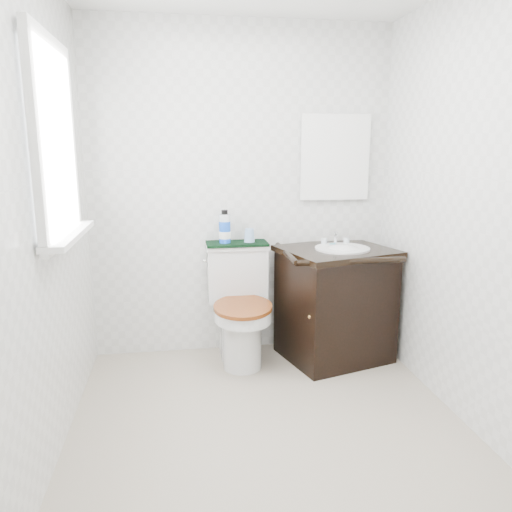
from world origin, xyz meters
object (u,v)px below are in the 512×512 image
object	(u,v)px
vanity	(335,301)
trash_bin	(239,334)
cup	(249,235)
mouthwash_bottle	(225,228)
toilet	(240,312)

from	to	relation	value
vanity	trash_bin	size ratio (longest dim) A/B	3.29
trash_bin	cup	bearing A→B (deg)	2.65
vanity	trash_bin	distance (m)	0.76
trash_bin	mouthwash_bottle	distance (m)	0.82
toilet	vanity	xyz separation A→B (m)	(0.69, -0.06, 0.07)
mouthwash_bottle	trash_bin	bearing A→B (deg)	-1.03
mouthwash_bottle	cup	bearing A→B (deg)	0.60
toilet	trash_bin	bearing A→B (deg)	84.04
trash_bin	cup	distance (m)	0.76
toilet	trash_bin	distance (m)	0.25
trash_bin	toilet	bearing A→B (deg)	-95.96
vanity	mouthwash_bottle	size ratio (longest dim) A/B	3.88
toilet	mouthwash_bottle	size ratio (longest dim) A/B	3.51
vanity	toilet	bearing A→B (deg)	174.85
toilet	cup	size ratio (longest dim) A/B	8.52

